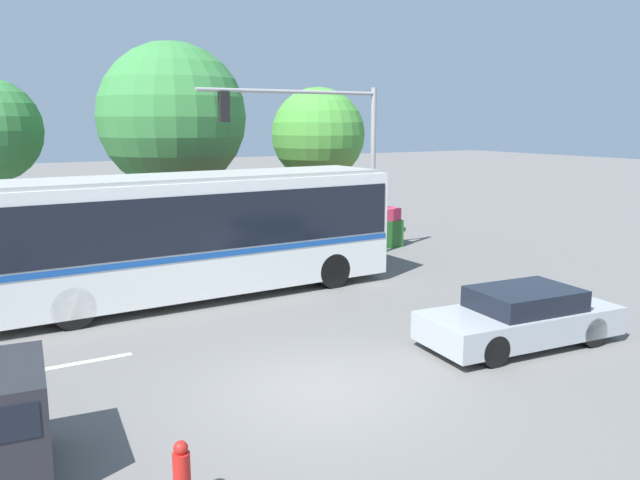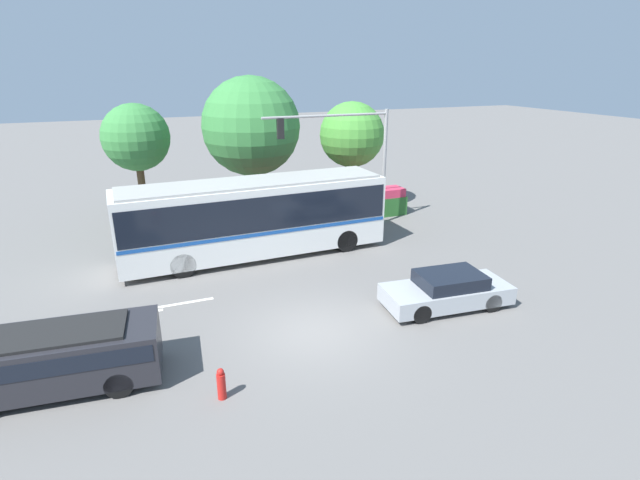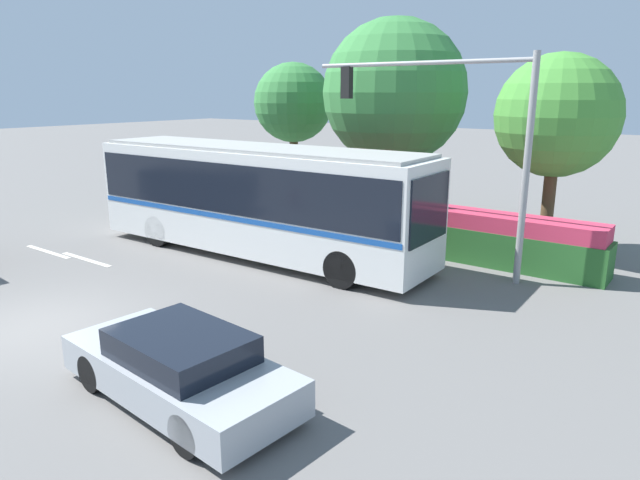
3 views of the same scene
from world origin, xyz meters
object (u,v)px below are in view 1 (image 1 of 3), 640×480
object	(u,v)px
street_tree_right	(318,135)
sedan_foreground	(521,318)
city_bus	(190,229)
street_tree_centre	(172,117)
traffic_light_pole	(328,142)
fire_hydrant	(182,475)

from	to	relation	value
street_tree_right	sedan_foreground	bearing A→B (deg)	-100.18
city_bus	street_tree_centre	size ratio (longest dim) A/B	1.54
city_bus	traffic_light_pole	distance (m)	6.26
city_bus	sedan_foreground	world-z (taller)	city_bus
street_tree_centre	street_tree_right	distance (m)	5.69
sedan_foreground	street_tree_centre	world-z (taller)	street_tree_centre
fire_hydrant	street_tree_centre	bearing A→B (deg)	72.29
sedan_foreground	traffic_light_pole	xyz separation A→B (m)	(0.67, 9.14, 3.45)
sedan_foreground	street_tree_centre	xyz separation A→B (m)	(-3.40, 12.82, 4.26)
street_tree_centre	fire_hydrant	size ratio (longest dim) A/B	8.61
street_tree_right	street_tree_centre	bearing A→B (deg)	176.79
city_bus	street_tree_right	xyz separation A→B (m)	(7.08, 5.41, 2.28)
street_tree_centre	city_bus	bearing A→B (deg)	-104.12
fire_hydrant	traffic_light_pole	bearing A→B (deg)	51.78
traffic_light_pole	fire_hydrant	size ratio (longest dim) A/B	7.45
city_bus	street_tree_right	bearing A→B (deg)	35.91
city_bus	fire_hydrant	bearing A→B (deg)	-111.37
city_bus	fire_hydrant	distance (m)	9.83
traffic_light_pole	fire_hydrant	distance (m)	14.70
traffic_light_pole	street_tree_centre	size ratio (longest dim) A/B	0.87
sedan_foreground	street_tree_right	xyz separation A→B (m)	(2.25, 12.50, 3.59)
city_bus	traffic_light_pole	xyz separation A→B (m)	(5.51, 2.05, 2.15)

